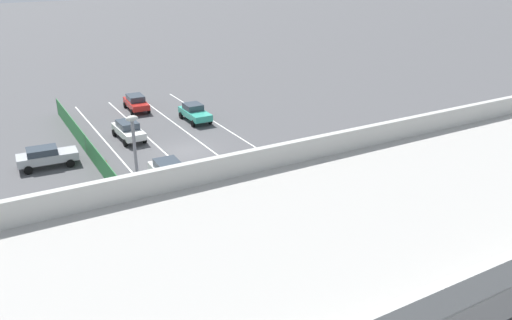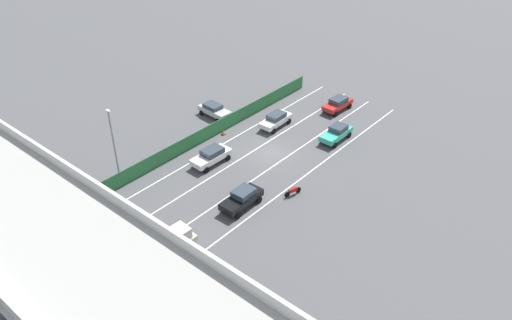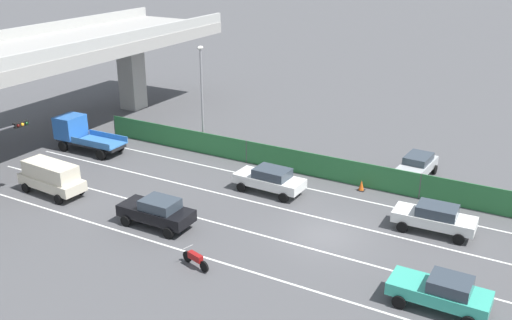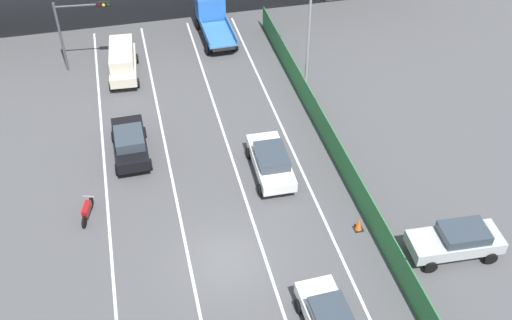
{
  "view_description": "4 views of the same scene",
  "coord_description": "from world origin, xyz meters",
  "px_view_note": "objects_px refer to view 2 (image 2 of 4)",
  "views": [
    {
      "loc": [
        14.71,
        37.32,
        15.42
      ],
      "look_at": [
        -2.93,
        6.45,
        0.87
      ],
      "focal_mm": 35.9,
      "sensor_mm": 36.0,
      "label": 1
    },
    {
      "loc": [
        -28.82,
        36.46,
        29.39
      ],
      "look_at": [
        -1.26,
        3.98,
        1.64
      ],
      "focal_mm": 35.34,
      "sensor_mm": 36.0,
      "label": 2
    },
    {
      "loc": [
        -27.03,
        -10.72,
        15.78
      ],
      "look_at": [
        2.8,
        6.1,
        2.41
      ],
      "focal_mm": 40.81,
      "sensor_mm": 36.0,
      "label": 3
    },
    {
      "loc": [
        -3.12,
        -18.63,
        22.06
      ],
      "look_at": [
        2.42,
        4.14,
        2.34
      ],
      "focal_mm": 42.24,
      "sensor_mm": 36.0,
      "label": 4
    }
  ],
  "objects_px": {
    "car_sedan_black": "(242,198)",
    "car_taxi_teal": "(336,133)",
    "car_sedan_white": "(211,155)",
    "flatbed_truck_blue": "(71,234)",
    "car_van_cream": "(169,244)",
    "traffic_light": "(172,245)",
    "car_sedan_red": "(338,103)",
    "parked_wagon_silver": "(214,110)",
    "motorcycle": "(293,191)",
    "street_lamp": "(113,140)",
    "traffic_cone": "(223,132)",
    "car_hatchback_white": "(276,119)"
  },
  "relations": [
    {
      "from": "traffic_light",
      "to": "traffic_cone",
      "type": "bearing_deg",
      "value": -55.97
    },
    {
      "from": "parked_wagon_silver",
      "to": "traffic_light",
      "type": "distance_m",
      "value": 27.16
    },
    {
      "from": "car_sedan_red",
      "to": "traffic_cone",
      "type": "height_order",
      "value": "car_sedan_red"
    },
    {
      "from": "motorcycle",
      "to": "traffic_cone",
      "type": "bearing_deg",
      "value": -17.27
    },
    {
      "from": "car_van_cream",
      "to": "street_lamp",
      "type": "xyz_separation_m",
      "value": [
        11.73,
        -3.81,
        3.62
      ]
    },
    {
      "from": "flatbed_truck_blue",
      "to": "traffic_cone",
      "type": "height_order",
      "value": "flatbed_truck_blue"
    },
    {
      "from": "car_sedan_red",
      "to": "traffic_light",
      "type": "height_order",
      "value": "traffic_light"
    },
    {
      "from": "car_sedan_white",
      "to": "traffic_light",
      "type": "height_order",
      "value": "traffic_light"
    },
    {
      "from": "car_hatchback_white",
      "to": "street_lamp",
      "type": "height_order",
      "value": "street_lamp"
    },
    {
      "from": "car_van_cream",
      "to": "car_taxi_teal",
      "type": "bearing_deg",
      "value": -90.65
    },
    {
      "from": "car_sedan_black",
      "to": "street_lamp",
      "type": "relative_size",
      "value": 0.55
    },
    {
      "from": "car_sedan_red",
      "to": "traffic_light",
      "type": "bearing_deg",
      "value": 100.37
    },
    {
      "from": "flatbed_truck_blue",
      "to": "car_hatchback_white",
      "type": "bearing_deg",
      "value": -90.27
    },
    {
      "from": "car_sedan_white",
      "to": "car_hatchback_white",
      "type": "distance_m",
      "value": 10.63
    },
    {
      "from": "car_van_cream",
      "to": "motorcycle",
      "type": "xyz_separation_m",
      "value": [
        -2.81,
        -13.21,
        -0.74
      ]
    },
    {
      "from": "car_hatchback_white",
      "to": "street_lamp",
      "type": "bearing_deg",
      "value": 75.67
    },
    {
      "from": "car_taxi_teal",
      "to": "traffic_cone",
      "type": "distance_m",
      "value": 13.0
    },
    {
      "from": "car_hatchback_white",
      "to": "flatbed_truck_blue",
      "type": "bearing_deg",
      "value": 89.73
    },
    {
      "from": "motorcycle",
      "to": "traffic_light",
      "type": "bearing_deg",
      "value": 88.44
    },
    {
      "from": "car_sedan_white",
      "to": "traffic_cone",
      "type": "relative_size",
      "value": 6.4
    },
    {
      "from": "car_sedan_red",
      "to": "street_lamp",
      "type": "bearing_deg",
      "value": 73.35
    },
    {
      "from": "car_sedan_white",
      "to": "car_hatchback_white",
      "type": "bearing_deg",
      "value": -91.21
    },
    {
      "from": "car_sedan_red",
      "to": "parked_wagon_silver",
      "type": "bearing_deg",
      "value": 46.81
    },
    {
      "from": "car_van_cream",
      "to": "traffic_light",
      "type": "distance_m",
      "value": 3.72
    },
    {
      "from": "car_van_cream",
      "to": "flatbed_truck_blue",
      "type": "relative_size",
      "value": 0.84
    },
    {
      "from": "street_lamp",
      "to": "car_van_cream",
      "type": "bearing_deg",
      "value": 162.0
    },
    {
      "from": "flatbed_truck_blue",
      "to": "motorcycle",
      "type": "xyz_separation_m",
      "value": [
        -9.82,
        -17.79,
        -0.86
      ]
    },
    {
      "from": "car_sedan_white",
      "to": "car_hatchback_white",
      "type": "xyz_separation_m",
      "value": [
        -0.23,
        -10.63,
        -0.01
      ]
    },
    {
      "from": "car_sedan_black",
      "to": "car_taxi_teal",
      "type": "relative_size",
      "value": 1.01
    },
    {
      "from": "car_sedan_white",
      "to": "street_lamp",
      "type": "relative_size",
      "value": 0.58
    },
    {
      "from": "car_sedan_black",
      "to": "motorcycle",
      "type": "xyz_separation_m",
      "value": [
        -2.58,
        -4.45,
        -0.48
      ]
    },
    {
      "from": "car_sedan_black",
      "to": "traffic_cone",
      "type": "relative_size",
      "value": 6.16
    },
    {
      "from": "traffic_light",
      "to": "street_lamp",
      "type": "height_order",
      "value": "street_lamp"
    },
    {
      "from": "motorcycle",
      "to": "flatbed_truck_blue",
      "type": "bearing_deg",
      "value": 61.09
    },
    {
      "from": "car_sedan_black",
      "to": "traffic_cone",
      "type": "distance_m",
      "value": 13.56
    },
    {
      "from": "car_van_cream",
      "to": "traffic_cone",
      "type": "distance_m",
      "value": 20.14
    },
    {
      "from": "car_van_cream",
      "to": "car_hatchback_white",
      "type": "xyz_separation_m",
      "value": [
        6.88,
        -22.81,
        -0.29
      ]
    },
    {
      "from": "car_taxi_teal",
      "to": "traffic_light",
      "type": "bearing_deg",
      "value": 94.61
    },
    {
      "from": "parked_wagon_silver",
      "to": "car_sedan_black",
      "type": "bearing_deg",
      "value": 142.43
    },
    {
      "from": "car_sedan_red",
      "to": "car_hatchback_white",
      "type": "bearing_deg",
      "value": 68.26
    },
    {
      "from": "flatbed_truck_blue",
      "to": "street_lamp",
      "type": "xyz_separation_m",
      "value": [
        4.72,
        -8.39,
        3.51
      ]
    },
    {
      "from": "car_sedan_white",
      "to": "flatbed_truck_blue",
      "type": "bearing_deg",
      "value": 90.32
    },
    {
      "from": "car_taxi_teal",
      "to": "car_van_cream",
      "type": "distance_m",
      "value": 24.82
    },
    {
      "from": "car_van_cream",
      "to": "traffic_light",
      "type": "bearing_deg",
      "value": 147.66
    },
    {
      "from": "flatbed_truck_blue",
      "to": "street_lamp",
      "type": "distance_m",
      "value": 10.24
    },
    {
      "from": "car_sedan_white",
      "to": "flatbed_truck_blue",
      "type": "distance_m",
      "value": 16.76
    },
    {
      "from": "car_sedan_white",
      "to": "traffic_cone",
      "type": "xyz_separation_m",
      "value": [
        3.19,
        -5.11,
        -0.58
      ]
    },
    {
      "from": "parked_wagon_silver",
      "to": "street_lamp",
      "type": "distance_m",
      "value": 16.67
    },
    {
      "from": "car_taxi_teal",
      "to": "motorcycle",
      "type": "height_order",
      "value": "car_taxi_teal"
    },
    {
      "from": "parked_wagon_silver",
      "to": "car_sedan_red",
      "type": "bearing_deg",
      "value": -133.19
    }
  ]
}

